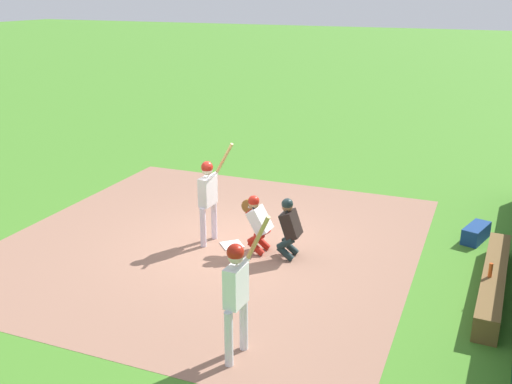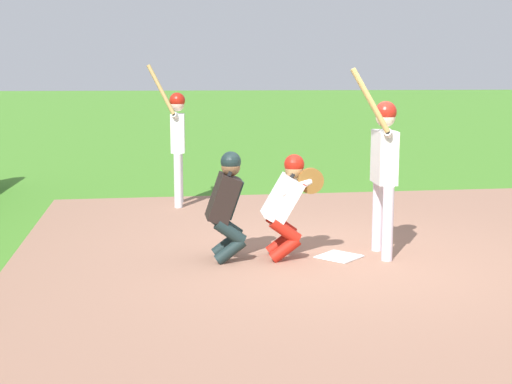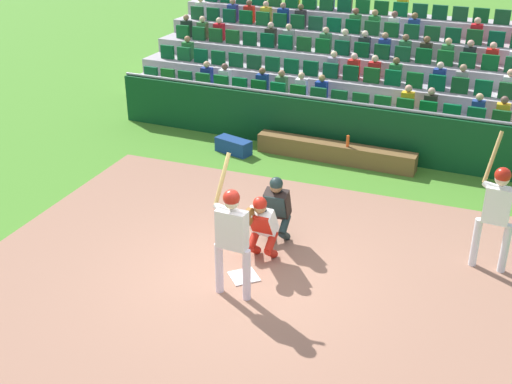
{
  "view_description": "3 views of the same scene",
  "coord_description": "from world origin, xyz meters",
  "px_view_note": "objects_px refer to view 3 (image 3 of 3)",
  "views": [
    {
      "loc": [
        -10.5,
        -5.37,
        5.27
      ],
      "look_at": [
        -0.05,
        -0.6,
        1.33
      ],
      "focal_mm": 41.45,
      "sensor_mm": 36.0,
      "label": 1
    },
    {
      "loc": [
        8.15,
        -1.83,
        2.19
      ],
      "look_at": [
        0.46,
        -1.05,
        0.89
      ],
      "focal_mm": 50.21,
      "sensor_mm": 36.0,
      "label": 2
    },
    {
      "loc": [
        -3.86,
        8.24,
        6.01
      ],
      "look_at": [
        0.26,
        -1.07,
        1.05
      ],
      "focal_mm": 45.69,
      "sensor_mm": 36.0,
      "label": 3
    }
  ],
  "objects_px": {
    "batter_at_plate": "(232,231)",
    "home_plate_umpire": "(277,206)",
    "water_bottle_on_bench": "(348,141)",
    "equipment_duffel_bag": "(233,146)",
    "home_plate_marker": "(244,276)",
    "dugout_bench": "(335,152)",
    "catcher_crouching": "(261,224)",
    "on_deck_batter": "(497,207)"
  },
  "relations": [
    {
      "from": "home_plate_marker",
      "to": "equipment_duffel_bag",
      "type": "bearing_deg",
      "value": -62.54
    },
    {
      "from": "home_plate_marker",
      "to": "home_plate_umpire",
      "type": "distance_m",
      "value": 1.51
    },
    {
      "from": "home_plate_umpire",
      "to": "equipment_duffel_bag",
      "type": "xyz_separation_m",
      "value": [
        2.52,
        -3.46,
        -0.53
      ]
    },
    {
      "from": "water_bottle_on_bench",
      "to": "equipment_duffel_bag",
      "type": "height_order",
      "value": "water_bottle_on_bench"
    },
    {
      "from": "dugout_bench",
      "to": "equipment_duffel_bag",
      "type": "bearing_deg",
      "value": 12.11
    },
    {
      "from": "home_plate_umpire",
      "to": "equipment_duffel_bag",
      "type": "height_order",
      "value": "home_plate_umpire"
    },
    {
      "from": "home_plate_marker",
      "to": "catcher_crouching",
      "type": "xyz_separation_m",
      "value": [
        -0.04,
        -0.63,
        0.69
      ]
    },
    {
      "from": "home_plate_marker",
      "to": "dugout_bench",
      "type": "relative_size",
      "value": 0.12
    },
    {
      "from": "batter_at_plate",
      "to": "dugout_bench",
      "type": "xyz_separation_m",
      "value": [
        0.16,
        -5.83,
        -0.95
      ]
    },
    {
      "from": "dugout_bench",
      "to": "equipment_duffel_bag",
      "type": "xyz_separation_m",
      "value": [
        2.37,
        0.51,
        -0.04
      ]
    },
    {
      "from": "on_deck_batter",
      "to": "equipment_duffel_bag",
      "type": "bearing_deg",
      "value": -25.03
    },
    {
      "from": "water_bottle_on_bench",
      "to": "equipment_duffel_bag",
      "type": "distance_m",
      "value": 2.75
    },
    {
      "from": "batter_at_plate",
      "to": "water_bottle_on_bench",
      "type": "distance_m",
      "value": 5.79
    },
    {
      "from": "home_plate_marker",
      "to": "equipment_duffel_bag",
      "type": "relative_size",
      "value": 0.5
    },
    {
      "from": "batter_at_plate",
      "to": "water_bottle_on_bench",
      "type": "xyz_separation_m",
      "value": [
        -0.14,
        -5.76,
        -0.59
      ]
    },
    {
      "from": "home_plate_umpire",
      "to": "on_deck_batter",
      "type": "xyz_separation_m",
      "value": [
        -3.61,
        -0.59,
        0.46
      ]
    },
    {
      "from": "home_plate_umpire",
      "to": "water_bottle_on_bench",
      "type": "xyz_separation_m",
      "value": [
        -0.16,
        -3.89,
        -0.14
      ]
    },
    {
      "from": "home_plate_marker",
      "to": "dugout_bench",
      "type": "height_order",
      "value": "dugout_bench"
    },
    {
      "from": "home_plate_marker",
      "to": "dugout_bench",
      "type": "distance_m",
      "value": 5.31
    },
    {
      "from": "water_bottle_on_bench",
      "to": "batter_at_plate",
      "type": "bearing_deg",
      "value": 88.57
    },
    {
      "from": "dugout_bench",
      "to": "equipment_duffel_bag",
      "type": "height_order",
      "value": "dugout_bench"
    },
    {
      "from": "equipment_duffel_bag",
      "to": "catcher_crouching",
      "type": "bearing_deg",
      "value": 135.72
    },
    {
      "from": "home_plate_marker",
      "to": "water_bottle_on_bench",
      "type": "height_order",
      "value": "water_bottle_on_bench"
    },
    {
      "from": "equipment_duffel_bag",
      "to": "on_deck_batter",
      "type": "height_order",
      "value": "on_deck_batter"
    },
    {
      "from": "catcher_crouching",
      "to": "water_bottle_on_bench",
      "type": "height_order",
      "value": "catcher_crouching"
    },
    {
      "from": "home_plate_marker",
      "to": "catcher_crouching",
      "type": "bearing_deg",
      "value": -93.52
    },
    {
      "from": "water_bottle_on_bench",
      "to": "equipment_duffel_bag",
      "type": "xyz_separation_m",
      "value": [
        2.68,
        0.44,
        -0.4
      ]
    },
    {
      "from": "equipment_duffel_bag",
      "to": "on_deck_batter",
      "type": "bearing_deg",
      "value": 169.43
    },
    {
      "from": "batter_at_plate",
      "to": "equipment_duffel_bag",
      "type": "relative_size",
      "value": 2.53
    },
    {
      "from": "catcher_crouching",
      "to": "equipment_duffel_bag",
      "type": "relative_size",
      "value": 1.42
    },
    {
      "from": "dugout_bench",
      "to": "on_deck_batter",
      "type": "height_order",
      "value": "on_deck_batter"
    },
    {
      "from": "catcher_crouching",
      "to": "home_plate_umpire",
      "type": "distance_m",
      "value": 0.71
    },
    {
      "from": "home_plate_umpire",
      "to": "dugout_bench",
      "type": "distance_m",
      "value": 4.0
    },
    {
      "from": "batter_at_plate",
      "to": "water_bottle_on_bench",
      "type": "bearing_deg",
      "value": -91.43
    },
    {
      "from": "dugout_bench",
      "to": "home_plate_marker",
      "type": "bearing_deg",
      "value": 91.27
    },
    {
      "from": "batter_at_plate",
      "to": "home_plate_umpire",
      "type": "distance_m",
      "value": 1.92
    },
    {
      "from": "batter_at_plate",
      "to": "on_deck_batter",
      "type": "xyz_separation_m",
      "value": [
        -3.59,
        -2.45,
        0.0
      ]
    },
    {
      "from": "batter_at_plate",
      "to": "on_deck_batter",
      "type": "height_order",
      "value": "on_deck_batter"
    },
    {
      "from": "catcher_crouching",
      "to": "equipment_duffel_bag",
      "type": "bearing_deg",
      "value": -58.74
    },
    {
      "from": "equipment_duffel_bag",
      "to": "batter_at_plate",
      "type": "bearing_deg",
      "value": 129.97
    },
    {
      "from": "dugout_bench",
      "to": "equipment_duffel_bag",
      "type": "distance_m",
      "value": 2.43
    },
    {
      "from": "water_bottle_on_bench",
      "to": "dugout_bench",
      "type": "bearing_deg",
      "value": -12.98
    }
  ]
}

